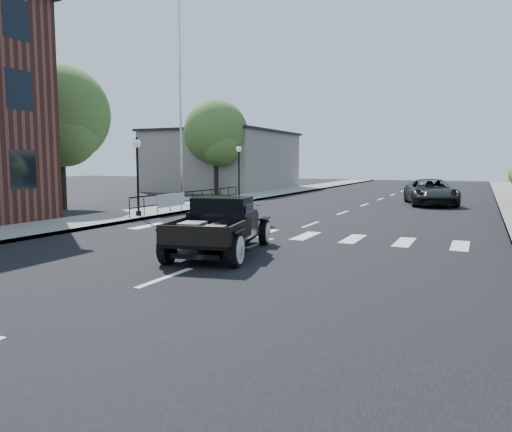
% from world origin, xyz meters
% --- Properties ---
extents(ground, '(120.00, 120.00, 0.00)m').
position_xyz_m(ground, '(0.00, 0.00, 0.00)').
color(ground, black).
rests_on(ground, ground).
extents(road, '(14.00, 80.00, 0.02)m').
position_xyz_m(road, '(0.00, 15.00, 0.01)').
color(road, black).
rests_on(road, ground).
extents(road_markings, '(12.00, 60.00, 0.06)m').
position_xyz_m(road_markings, '(0.00, 10.00, 0.00)').
color(road_markings, silver).
rests_on(road_markings, ground).
extents(sidewalk_left, '(3.00, 80.00, 0.15)m').
position_xyz_m(sidewalk_left, '(-8.50, 15.00, 0.07)').
color(sidewalk_left, gray).
rests_on(sidewalk_left, ground).
extents(low_building_left, '(10.00, 12.00, 5.00)m').
position_xyz_m(low_building_left, '(-15.00, 28.00, 2.50)').
color(low_building_left, gray).
rests_on(low_building_left, ground).
extents(railing, '(0.08, 10.00, 1.00)m').
position_xyz_m(railing, '(-7.30, 10.00, 0.65)').
color(railing, black).
rests_on(railing, sidewalk_left).
extents(banner, '(0.04, 2.20, 0.60)m').
position_xyz_m(banner, '(-7.22, 8.00, 0.45)').
color(banner, silver).
rests_on(banner, sidewalk_left).
extents(lamp_post_b, '(0.36, 0.36, 3.44)m').
position_xyz_m(lamp_post_b, '(-7.60, 6.00, 1.87)').
color(lamp_post_b, black).
rests_on(lamp_post_b, sidewalk_left).
extents(lamp_post_c, '(0.36, 0.36, 3.44)m').
position_xyz_m(lamp_post_c, '(-7.60, 16.00, 1.87)').
color(lamp_post_c, black).
rests_on(lamp_post_c, sidewalk_left).
extents(flagpole, '(0.12, 0.12, 12.41)m').
position_xyz_m(flagpole, '(-9.20, 12.00, 6.35)').
color(flagpole, silver).
rests_on(flagpole, sidewalk_left).
extents(big_tree_near, '(5.13, 5.13, 7.53)m').
position_xyz_m(big_tree_near, '(-14.00, 8.00, 3.76)').
color(big_tree_near, '#45662C').
rests_on(big_tree_near, ground).
extents(big_tree_far, '(4.90, 4.90, 7.19)m').
position_xyz_m(big_tree_far, '(-12.50, 22.00, 3.60)').
color(big_tree_far, '#45662C').
rests_on(big_tree_far, ground).
extents(hotrod_pickup, '(2.95, 4.87, 1.58)m').
position_xyz_m(hotrod_pickup, '(-0.27, -0.01, 0.79)').
color(hotrod_pickup, black).
rests_on(hotrod_pickup, ground).
extents(second_car, '(3.74, 5.85, 1.50)m').
position_xyz_m(second_car, '(3.47, 18.53, 0.75)').
color(second_car, black).
rests_on(second_car, ground).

